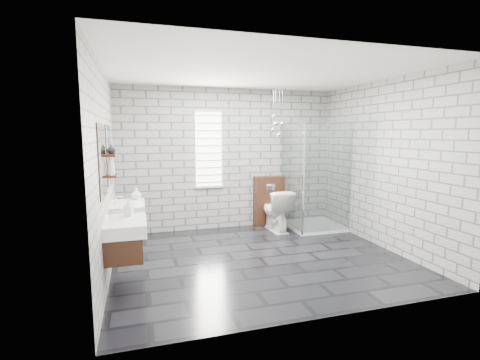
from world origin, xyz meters
name	(u,v)px	position (x,y,z in m)	size (l,w,h in m)	color
floor	(259,258)	(0.00, 0.00, -0.01)	(4.20, 3.60, 0.02)	black
ceiling	(261,71)	(0.00, 0.00, 2.71)	(4.20, 3.60, 0.02)	white
wall_back	(229,159)	(0.00, 1.81, 1.35)	(4.20, 0.02, 2.70)	#9F9E99
wall_front	(324,187)	(0.00, -1.81, 1.35)	(4.20, 0.02, 2.70)	#9F9E99
wall_left	(105,173)	(-2.11, 0.00, 1.35)	(0.02, 3.60, 2.70)	#9F9E99
wall_right	(383,165)	(2.11, 0.00, 1.35)	(0.02, 3.60, 2.70)	#9F9E99
vanity_left	(122,228)	(-1.91, -0.54, 0.76)	(0.47, 0.70, 1.57)	#3E2113
vanity_right	(125,210)	(-1.91, 0.47, 0.76)	(0.47, 0.70, 1.57)	#3E2113
shelf_lower	(111,176)	(-2.03, -0.05, 1.32)	(0.14, 0.30, 0.03)	#3E2113
shelf_upper	(110,155)	(-2.03, -0.05, 1.58)	(0.14, 0.30, 0.03)	#3E2113
window	(209,149)	(-0.40, 1.78, 1.55)	(0.56, 0.05, 1.48)	white
cistern_panel	(269,201)	(0.80, 1.70, 0.50)	(0.60, 0.20, 1.00)	#3E2113
flush_plate	(271,187)	(0.80, 1.60, 0.80)	(0.18, 0.01, 0.12)	silver
shower_enclosure	(312,204)	(1.50, 1.18, 0.50)	(1.00, 1.00, 2.03)	white
pendant_cluster	(277,125)	(0.81, 1.37, 2.01)	(0.27, 0.25, 0.92)	silver
toilet	(276,210)	(0.80, 1.31, 0.40)	(0.44, 0.78, 0.79)	white
soap_bottle_a	(129,208)	(-1.83, -0.35, 0.95)	(0.09, 0.09, 0.21)	#B2B2B2
soap_bottle_b	(136,193)	(-1.74, 0.74, 0.94)	(0.14, 0.14, 0.18)	#B2B2B2
soap_bottle_c	(111,166)	(-2.02, -0.16, 1.45)	(0.09, 0.09, 0.23)	#B2B2B2
vase	(111,149)	(-2.02, -0.01, 1.65)	(0.11, 0.11, 0.12)	#B2B2B2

